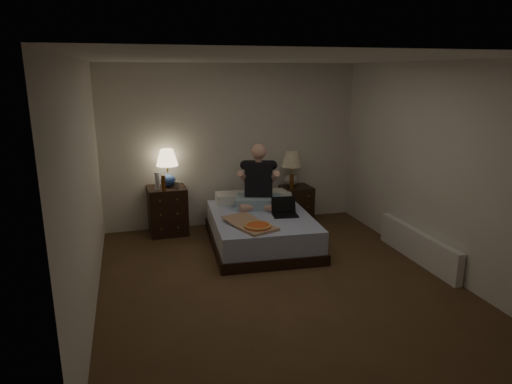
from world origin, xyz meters
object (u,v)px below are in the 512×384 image
object	(u,v)px
pizza_box	(258,227)
radiator	(418,246)
beer_bottle_left	(163,183)
laptop	(285,207)
lamp_left	(167,168)
water_bottle	(157,181)
bed	(261,230)
lamp_right	(291,169)
soda_can	(176,185)
beer_bottle_right	(292,181)
nightstand_left	(168,210)
nightstand_right	(296,205)
person	(259,176)

from	to	relation	value
pizza_box	radiator	distance (m)	2.08
beer_bottle_left	laptop	distance (m)	1.78
lamp_left	water_bottle	size ratio (longest dim) A/B	2.24
beer_bottle_left	bed	bearing A→B (deg)	-26.63
water_bottle	bed	bearing A→B (deg)	-29.26
pizza_box	lamp_right	bearing A→B (deg)	36.08
soda_can	beer_bottle_right	distance (m)	1.78
nightstand_left	pizza_box	bearing A→B (deg)	-57.29
lamp_left	water_bottle	xyz separation A→B (m)	(-0.16, -0.12, -0.16)
nightstand_right	person	distance (m)	1.05
laptop	pizza_box	xyz separation A→B (m)	(-0.52, -0.45, -0.08)
lamp_left	nightstand_left	bearing A→B (deg)	-129.50
soda_can	laptop	world-z (taller)	soda_can
lamp_left	radiator	size ratio (longest dim) A/B	0.35
pizza_box	radiator	bearing A→B (deg)	-34.23
radiator	nightstand_right	bearing A→B (deg)	117.15
water_bottle	soda_can	bearing A→B (deg)	-0.48
nightstand_left	lamp_right	distance (m)	2.03
nightstand_right	beer_bottle_left	bearing A→B (deg)	-179.75
beer_bottle_right	radiator	size ratio (longest dim) A/B	0.14
lamp_right	nightstand_right	bearing A→B (deg)	-40.55
lamp_right	beer_bottle_left	world-z (taller)	lamp_right
beer_bottle_right	lamp_left	bearing A→B (deg)	174.18
bed	laptop	distance (m)	0.48
water_bottle	beer_bottle_left	size ratio (longest dim) A/B	1.09
beer_bottle_right	person	xyz separation A→B (m)	(-0.63, -0.33, 0.19)
laptop	radiator	size ratio (longest dim) A/B	0.21
nightstand_right	water_bottle	distance (m)	2.23
lamp_right	radiator	xyz separation A→B (m)	(1.03, -1.94, -0.68)
water_bottle	beer_bottle_right	distance (m)	2.05
nightstand_left	bed	bearing A→B (deg)	-36.77
bed	person	xyz separation A→B (m)	(0.07, 0.35, 0.69)
lamp_right	water_bottle	size ratio (longest dim) A/B	2.24
beer_bottle_right	radiator	world-z (taller)	beer_bottle_right
nightstand_right	soda_can	distance (m)	1.95
lamp_right	beer_bottle_left	size ratio (longest dim) A/B	2.43
bed	soda_can	distance (m)	1.42
laptop	person	bearing A→B (deg)	122.75
water_bottle	beer_bottle_right	world-z (taller)	water_bottle
nightstand_right	radiator	world-z (taller)	nightstand_right
soda_can	person	distance (m)	1.22
person	radiator	distance (m)	2.36
lamp_right	radiator	world-z (taller)	lamp_right
nightstand_left	pizza_box	xyz separation A→B (m)	(1.00, -1.43, 0.12)
person	pizza_box	world-z (taller)	person
lamp_left	lamp_right	xyz separation A→B (m)	(1.93, -0.04, -0.12)
lamp_right	radiator	size ratio (longest dim) A/B	0.35
person	radiator	size ratio (longest dim) A/B	0.58
bed	radiator	xyz separation A→B (m)	(1.78, -1.10, -0.02)
lamp_right	person	world-z (taller)	person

